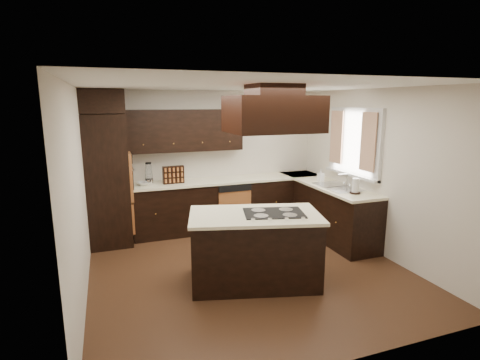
% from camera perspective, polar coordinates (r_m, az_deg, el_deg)
% --- Properties ---
extents(floor, '(4.20, 4.20, 0.02)m').
position_cam_1_polar(floor, '(5.41, 1.19, -13.44)').
color(floor, brown).
rests_on(floor, ground).
extents(ceiling, '(4.20, 4.20, 0.02)m').
position_cam_1_polar(ceiling, '(4.90, 1.31, 14.28)').
color(ceiling, white).
rests_on(ceiling, ground).
extents(wall_back, '(4.20, 0.02, 2.50)m').
position_cam_1_polar(wall_back, '(6.99, -4.98, 3.13)').
color(wall_back, beige).
rests_on(wall_back, ground).
extents(wall_front, '(4.20, 0.02, 2.50)m').
position_cam_1_polar(wall_front, '(3.20, 15.04, -7.75)').
color(wall_front, beige).
rests_on(wall_front, ground).
extents(wall_left, '(0.02, 4.20, 2.50)m').
position_cam_1_polar(wall_left, '(4.70, -23.54, -2.08)').
color(wall_left, beige).
rests_on(wall_left, ground).
extents(wall_right, '(0.02, 4.20, 2.50)m').
position_cam_1_polar(wall_right, '(6.08, 20.16, 1.15)').
color(wall_right, beige).
rests_on(wall_right, ground).
extents(oven_column, '(0.65, 0.75, 2.12)m').
position_cam_1_polar(oven_column, '(6.40, -19.53, -0.05)').
color(oven_column, black).
rests_on(oven_column, floor).
extents(wall_oven_face, '(0.05, 0.62, 0.78)m').
position_cam_1_polar(wall_oven_face, '(6.39, -16.44, 0.70)').
color(wall_oven_face, '#B46833').
rests_on(wall_oven_face, oven_column).
extents(base_cabinets_back, '(2.93, 0.60, 0.88)m').
position_cam_1_polar(base_cabinets_back, '(6.87, -3.91, -3.91)').
color(base_cabinets_back, black).
rests_on(base_cabinets_back, floor).
extents(base_cabinets_right, '(0.60, 2.40, 0.88)m').
position_cam_1_polar(base_cabinets_right, '(6.78, 12.80, -4.39)').
color(base_cabinets_right, black).
rests_on(base_cabinets_right, floor).
extents(countertop_back, '(2.93, 0.63, 0.04)m').
position_cam_1_polar(countertop_back, '(6.75, -3.93, -0.18)').
color(countertop_back, '#FFF7CD').
rests_on(countertop_back, base_cabinets_back).
extents(countertop_right, '(0.63, 2.40, 0.04)m').
position_cam_1_polar(countertop_right, '(6.67, 12.87, -0.60)').
color(countertop_right, '#FFF7CD').
rests_on(countertop_right, base_cabinets_right).
extents(upper_cabinets, '(2.00, 0.34, 0.72)m').
position_cam_1_polar(upper_cabinets, '(6.65, -8.27, 7.48)').
color(upper_cabinets, black).
rests_on(upper_cabinets, wall_back).
extents(dishwasher_front, '(0.60, 0.05, 0.72)m').
position_cam_1_polar(dishwasher_front, '(6.70, -0.79, -4.69)').
color(dishwasher_front, '#B46833').
rests_on(dishwasher_front, floor).
extents(window_frame, '(0.06, 1.32, 1.12)m').
position_cam_1_polar(window_frame, '(6.43, 17.01, 5.50)').
color(window_frame, silver).
rests_on(window_frame, wall_right).
extents(window_pane, '(0.00, 1.20, 1.00)m').
position_cam_1_polar(window_pane, '(6.44, 17.21, 5.51)').
color(window_pane, white).
rests_on(window_pane, wall_right).
extents(curtain_left, '(0.02, 0.34, 0.90)m').
position_cam_1_polar(curtain_left, '(6.05, 18.95, 5.50)').
color(curtain_left, beige).
rests_on(curtain_left, wall_right).
extents(curtain_right, '(0.02, 0.34, 0.90)m').
position_cam_1_polar(curtain_right, '(6.73, 14.48, 6.33)').
color(curtain_right, beige).
rests_on(curtain_right, wall_right).
extents(sink_rim, '(0.52, 0.84, 0.01)m').
position_cam_1_polar(sink_rim, '(6.38, 14.67, -1.01)').
color(sink_rim, silver).
rests_on(sink_rim, countertop_right).
extents(island, '(1.75, 1.24, 0.88)m').
position_cam_1_polar(island, '(4.88, 2.25, -10.57)').
color(island, black).
rests_on(island, floor).
extents(island_top, '(1.82, 1.31, 0.04)m').
position_cam_1_polar(island_top, '(4.73, 2.30, -5.41)').
color(island_top, '#FFF7CD').
rests_on(island_top, island).
extents(cooktop, '(0.85, 0.67, 0.01)m').
position_cam_1_polar(cooktop, '(4.75, 5.17, -5.02)').
color(cooktop, black).
rests_on(cooktop, island_top).
extents(range_hood, '(1.05, 0.72, 0.42)m').
position_cam_1_polar(range_hood, '(4.43, 5.12, 9.97)').
color(range_hood, black).
rests_on(range_hood, ceiling).
extents(hood_duct, '(0.55, 0.50, 0.13)m').
position_cam_1_polar(hood_duct, '(4.43, 5.18, 13.53)').
color(hood_duct, black).
rests_on(hood_duct, ceiling).
extents(blender_base, '(0.15, 0.15, 0.10)m').
position_cam_1_polar(blender_base, '(6.52, -13.66, -0.28)').
color(blender_base, silver).
rests_on(blender_base, countertop_back).
extents(blender_pitcher, '(0.13, 0.13, 0.26)m').
position_cam_1_polar(blender_pitcher, '(6.49, -13.74, 1.27)').
color(blender_pitcher, silver).
rests_on(blender_pitcher, blender_base).
extents(spice_rack, '(0.37, 0.11, 0.30)m').
position_cam_1_polar(spice_rack, '(6.53, -10.12, 0.79)').
color(spice_rack, black).
rests_on(spice_rack, countertop_back).
extents(mixing_bowl, '(0.23, 0.23, 0.06)m').
position_cam_1_polar(mixing_bowl, '(6.52, -14.40, -0.52)').
color(mixing_bowl, silver).
rests_on(mixing_bowl, countertop_back).
extents(soap_bottle, '(0.11, 0.11, 0.21)m').
position_cam_1_polar(soap_bottle, '(6.79, 12.19, 0.72)').
color(soap_bottle, silver).
rests_on(soap_bottle, countertop_right).
extents(paper_towel, '(0.13, 0.13, 0.24)m').
position_cam_1_polar(paper_towel, '(5.98, 17.21, -0.88)').
color(paper_towel, silver).
rests_on(paper_towel, countertop_right).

